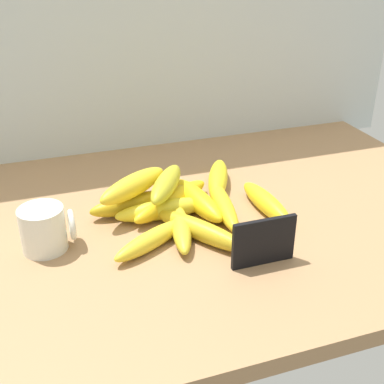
# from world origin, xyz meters

# --- Properties ---
(counter_top) EXTENTS (1.10, 0.76, 0.03)m
(counter_top) POSITION_xyz_m (0.00, 0.00, 0.01)
(counter_top) COLOR #A37951
(counter_top) RESTS_ON ground
(back_wall) EXTENTS (1.30, 0.02, 0.70)m
(back_wall) POSITION_xyz_m (0.00, 0.39, 0.35)
(back_wall) COLOR silver
(back_wall) RESTS_ON ground
(chalkboard_sign) EXTENTS (0.11, 0.02, 0.08)m
(chalkboard_sign) POSITION_xyz_m (0.01, -0.18, 0.07)
(chalkboard_sign) COLOR black
(chalkboard_sign) RESTS_ON counter_top
(coffee_mug) EXTENTS (0.09, 0.08, 0.08)m
(coffee_mug) POSITION_xyz_m (-0.32, -0.02, 0.07)
(coffee_mug) COLOR white
(coffee_mug) RESTS_ON counter_top
(banana_0) EXTENTS (0.20, 0.15, 0.04)m
(banana_0) POSITION_xyz_m (-0.08, 0.04, 0.05)
(banana_0) COLOR yellow
(banana_0) RESTS_ON counter_top
(banana_1) EXTENTS (0.07, 0.21, 0.04)m
(banana_1) POSITION_xyz_m (0.02, -0.00, 0.05)
(banana_1) COLOR yellow
(banana_1) RESTS_ON counter_top
(banana_2) EXTENTS (0.07, 0.19, 0.04)m
(banana_2) POSITION_xyz_m (-0.03, 0.02, 0.05)
(banana_2) COLOR yellow
(banana_2) RESTS_ON counter_top
(banana_3) EXTENTS (0.05, 0.17, 0.04)m
(banana_3) POSITION_xyz_m (0.10, -0.03, 0.05)
(banana_3) COLOR yellow
(banana_3) RESTS_ON counter_top
(banana_4) EXTENTS (0.19, 0.04, 0.04)m
(banana_4) POSITION_xyz_m (-0.10, 0.01, 0.05)
(banana_4) COLOR yellow
(banana_4) RESTS_ON counter_top
(banana_5) EXTENTS (0.14, 0.20, 0.04)m
(banana_5) POSITION_xyz_m (-0.06, -0.08, 0.05)
(banana_5) COLOR gold
(banana_5) RESTS_ON counter_top
(banana_6) EXTENTS (0.11, 0.17, 0.04)m
(banana_6) POSITION_xyz_m (0.05, 0.10, 0.05)
(banana_6) COLOR yellow
(banana_6) RESTS_ON counter_top
(banana_7) EXTENTS (0.16, 0.11, 0.03)m
(banana_7) POSITION_xyz_m (-0.15, -0.08, 0.05)
(banana_7) COLOR yellow
(banana_7) RESTS_ON counter_top
(banana_8) EXTENTS (0.07, 0.16, 0.03)m
(banana_8) POSITION_xyz_m (-0.09, -0.06, 0.05)
(banana_8) COLOR gold
(banana_8) RESTS_ON counter_top
(banana_9) EXTENTS (0.19, 0.06, 0.04)m
(banana_9) POSITION_xyz_m (-0.15, 0.05, 0.05)
(banana_9) COLOR gold
(banana_9) RESTS_ON counter_top
(banana_10) EXTENTS (0.17, 0.13, 0.04)m
(banana_10) POSITION_xyz_m (-0.15, 0.05, 0.09)
(banana_10) COLOR yellow
(banana_10) RESTS_ON banana_9
(banana_11) EXTENTS (0.12, 0.16, 0.04)m
(banana_11) POSITION_xyz_m (-0.09, 0.04, 0.09)
(banana_11) COLOR gold
(banana_11) RESTS_ON banana_0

